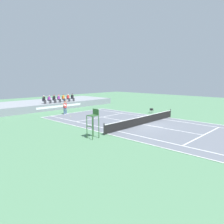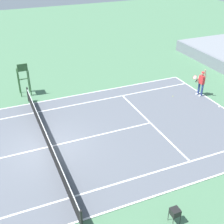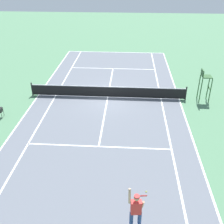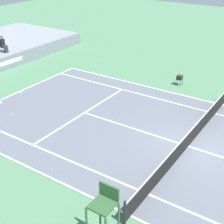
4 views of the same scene
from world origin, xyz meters
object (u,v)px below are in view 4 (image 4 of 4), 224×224
(tennis_ball, at_px, (12,115))
(ball_hopper, at_px, (180,77))
(spectator_seated_6, at_px, (3,45))
(umpire_chair, at_px, (104,213))

(tennis_ball, relative_size, ball_hopper, 0.10)
(spectator_seated_6, bearing_deg, umpire_chair, -121.52)
(tennis_ball, distance_m, ball_hopper, 11.38)
(spectator_seated_6, relative_size, umpire_chair, 0.52)
(umpire_chair, bearing_deg, spectator_seated_6, 58.48)
(ball_hopper, bearing_deg, tennis_ball, 147.15)
(umpire_chair, bearing_deg, tennis_ball, 64.46)
(tennis_ball, bearing_deg, umpire_chair, -115.54)
(umpire_chair, xyz_separation_m, ball_hopper, (14.18, 3.52, -0.98))
(umpire_chair, distance_m, ball_hopper, 14.64)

